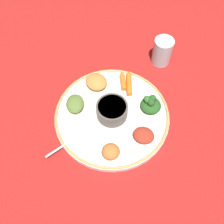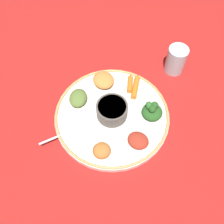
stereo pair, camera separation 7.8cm
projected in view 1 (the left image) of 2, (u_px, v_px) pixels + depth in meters
ground_plane at (112, 117)px, 0.81m from camera, size 2.40×2.40×0.00m
platter at (112, 116)px, 0.80m from camera, size 0.36×0.36×0.02m
platter_rim at (112, 114)px, 0.79m from camera, size 0.35×0.35×0.01m
center_bowl at (112, 110)px, 0.77m from camera, size 0.10×0.10×0.05m
spoon at (75, 138)px, 0.75m from camera, size 0.10×0.13×0.01m
greens_pile at (151, 104)px, 0.79m from camera, size 0.09×0.09×0.05m
carrot_near_spoon at (129, 83)px, 0.85m from camera, size 0.10×0.02×0.02m
carrot_outer at (123, 81)px, 0.85m from camera, size 0.08×0.02×0.02m
mound_squash at (96, 82)px, 0.84m from camera, size 0.10×0.10×0.03m
mound_chickpea at (111, 152)px, 0.72m from camera, size 0.06×0.06×0.03m
mound_beet at (144, 135)px, 0.75m from camera, size 0.07×0.08×0.03m
mound_collards at (75, 104)px, 0.80m from camera, size 0.07×0.06×0.03m
drinking_glass at (162, 53)px, 0.90m from camera, size 0.07×0.07×0.10m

